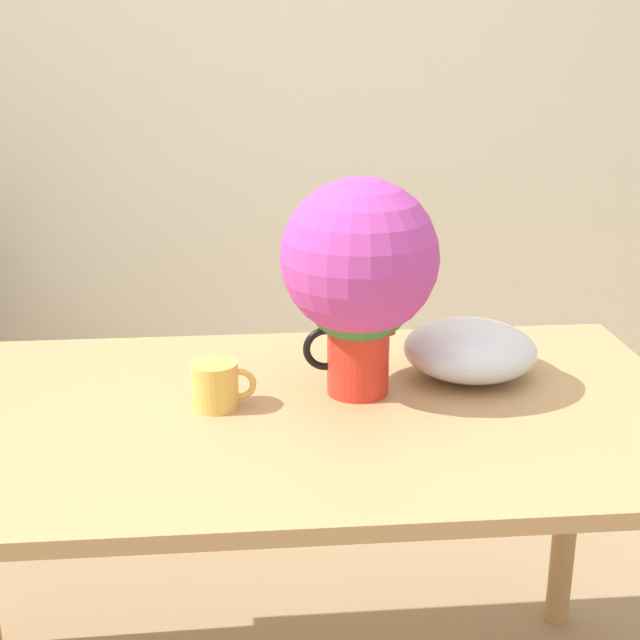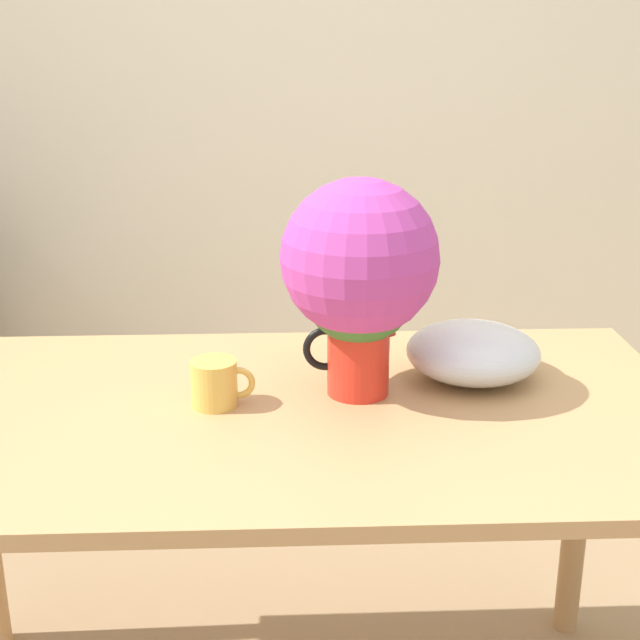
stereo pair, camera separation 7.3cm
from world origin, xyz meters
The scene contains 5 objects.
wall_back centered at (0.00, 1.91, 1.30)m, with size 8.00×0.05×2.60m.
table centered at (-0.01, 0.25, 0.69)m, with size 1.56×0.84×0.79m.
flower_vase centered at (0.13, 0.31, 1.04)m, with size 0.30×0.30×0.42m.
coffee_mug centered at (-0.14, 0.27, 0.84)m, with size 0.12×0.09×0.09m.
white_bowl centered at (0.37, 0.38, 0.85)m, with size 0.27×0.27×0.11m.
Camera 1 is at (-0.08, -1.28, 1.49)m, focal length 50.00 mm.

